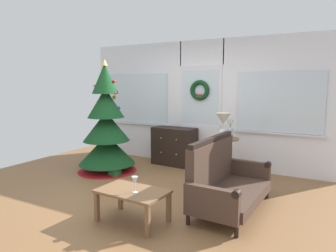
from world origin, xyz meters
name	(u,v)px	position (x,y,z in m)	size (l,w,h in m)	color
ground_plane	(148,196)	(0.00, 0.00, 0.00)	(6.76, 6.76, 0.00)	brown
back_wall_with_door	(201,103)	(0.00, 2.08, 1.28)	(5.20, 0.19, 2.55)	white
christmas_tree	(106,131)	(-1.40, 0.76, 0.78)	(1.13, 1.13, 2.13)	#4C331E
dresser_cabinet	(174,146)	(-0.47, 1.79, 0.39)	(0.93, 0.49, 0.78)	black
settee_sofa	(224,181)	(1.15, 0.10, 0.38)	(0.79, 1.52, 0.96)	black
side_table	(225,150)	(0.74, 1.42, 0.51)	(0.50, 0.48, 0.72)	brown
table_lamp	(223,122)	(0.68, 1.46, 1.01)	(0.28, 0.28, 0.44)	silver
flower_vase	(230,132)	(0.84, 1.36, 0.84)	(0.11, 0.10, 0.35)	#99ADBC
coffee_table	(132,195)	(0.30, -0.82, 0.34)	(0.87, 0.57, 0.40)	brown
wine_glass	(135,181)	(0.37, -0.87, 0.54)	(0.08, 0.08, 0.20)	silver
gift_box	(115,171)	(-1.05, 0.55, 0.09)	(0.18, 0.16, 0.18)	#266633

